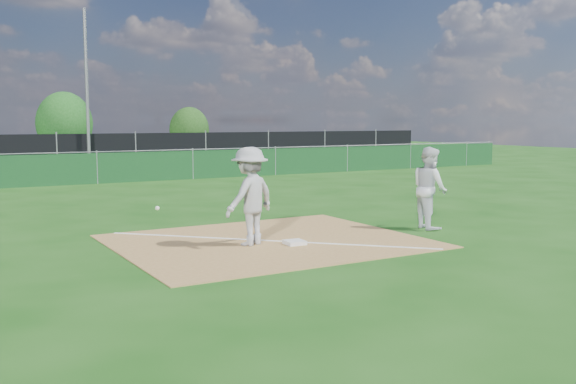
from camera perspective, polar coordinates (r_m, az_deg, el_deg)
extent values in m
plane|color=#15470F|center=(21.45, -13.37, -0.41)|extent=(90.00, 90.00, 0.00)
cube|color=olive|center=(13.19, -1.81, -4.40)|extent=(6.00, 5.00, 0.02)
cube|color=white|center=(13.19, -1.81, -4.33)|extent=(5.01, 5.01, 0.01)
cube|color=#0F3918|center=(26.20, -16.61, 2.02)|extent=(44.00, 0.05, 1.20)
cube|color=black|center=(33.99, -19.85, 3.36)|extent=(46.00, 0.04, 1.80)
cube|color=black|center=(38.96, -21.15, 2.33)|extent=(46.00, 9.00, 0.01)
cylinder|color=slate|center=(34.00, -17.44, 8.67)|extent=(0.16, 0.16, 8.00)
cube|color=silver|center=(12.80, 0.59, -4.50)|extent=(0.40, 0.40, 0.08)
imported|color=#B9B9BB|center=(12.65, -3.40, -0.38)|extent=(1.43, 1.14, 1.94)
sphere|color=white|center=(12.13, -11.54, -1.41)|extent=(0.08, 0.08, 0.08)
imported|color=silver|center=(15.01, 12.48, 0.37)|extent=(0.93, 1.07, 1.88)
imported|color=black|center=(38.32, -21.99, 3.42)|extent=(5.07, 2.91, 1.58)
imported|color=black|center=(39.76, -16.94, 3.57)|extent=(5.18, 3.65, 1.39)
cylinder|color=#382316|center=(46.10, -19.19, 3.73)|extent=(0.24, 0.24, 1.24)
ellipsoid|color=#164E16|center=(46.06, -19.26, 5.78)|extent=(3.71, 3.71, 4.27)
cylinder|color=#382316|center=(48.05, -8.74, 3.95)|extent=(0.24, 0.24, 0.97)
ellipsoid|color=#1A4112|center=(48.02, -8.77, 5.49)|extent=(2.91, 2.91, 3.35)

